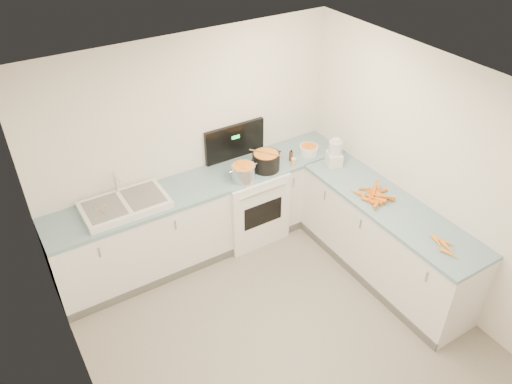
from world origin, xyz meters
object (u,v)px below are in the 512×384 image
black_pot (266,162)px  extract_bottle (291,156)px  spice_jar (293,163)px  food_processor (335,154)px  mixing_bowl (309,150)px  stove (248,201)px  steel_pot (243,173)px  sink (125,205)px

black_pot → extract_bottle: 0.35m
spice_jar → food_processor: size_ratio=0.26×
mixing_bowl → food_processor: size_ratio=0.68×
stove → food_processor: stove is taller
steel_pot → black_pot: black_pot is taller
mixing_bowl → extract_bottle: 0.27m
spice_jar → mixing_bowl: bearing=22.7°
stove → spice_jar: stove is taller
sink → food_processor: food_processor is taller
spice_jar → steel_pot: bearing=173.8°
extract_bottle → stove: bearing=166.8°
sink → spice_jar: size_ratio=10.09×
sink → mixing_bowl: (2.24, -0.12, 0.01)m
spice_jar → sink: bearing=172.6°
steel_pot → spice_jar: bearing=-6.2°
black_pot → spice_jar: 0.33m
stove → black_pot: size_ratio=4.37×
steel_pot → extract_bottle: steel_pot is taller
stove → black_pot: bearing=-36.2°
stove → mixing_bowl: (0.79, -0.10, 0.52)m
spice_jar → food_processor: food_processor is taller
stove → steel_pot: 0.59m
food_processor → black_pot: bearing=155.9°
food_processor → extract_bottle: bearing=139.0°
extract_bottle → spice_jar: 0.12m
steel_pot → spice_jar: size_ratio=3.17×
sink → spice_jar: (1.92, -0.25, 0.00)m
black_pot → spice_jar: size_ratio=3.65×
stove → sink: (-1.45, 0.02, 0.50)m
mixing_bowl → food_processor: bearing=-72.7°
spice_jar → food_processor: (0.42, -0.21, 0.10)m
sink → food_processor: (2.34, -0.46, 0.10)m
black_pot → mixing_bowl: size_ratio=1.39×
sink → spice_jar: sink is taller
food_processor → mixing_bowl: bearing=107.3°
stove → food_processor: 1.17m
spice_jar → black_pot: bearing=159.8°
sink → black_pot: (1.62, -0.14, 0.05)m
spice_jar → extract_bottle: bearing=69.0°
mixing_bowl → spice_jar: mixing_bowl is taller
mixing_bowl → spice_jar: size_ratio=2.62×
sink → mixing_bowl: bearing=-3.1°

